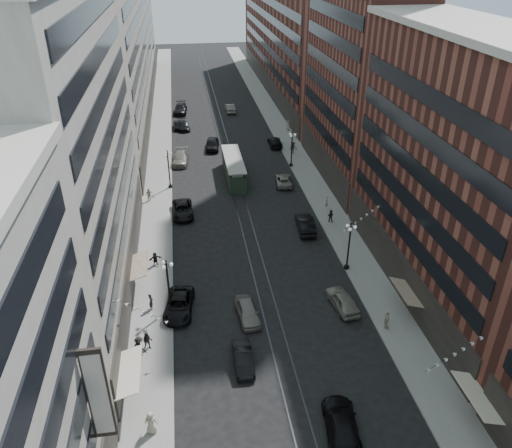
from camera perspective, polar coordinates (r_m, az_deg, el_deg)
ground at (r=76.22m, az=-2.79°, el=6.16°), size 220.00×220.00×0.00m
sidewalk_west at (r=85.26m, az=-10.97°, el=8.30°), size 4.00×180.00×0.15m
sidewalk_east at (r=86.99m, az=3.80°, el=9.21°), size 4.00×180.00×0.15m
rail_west at (r=85.40m, az=-3.99°, el=8.76°), size 0.12×180.00×0.02m
rail_east at (r=85.51m, az=-3.05°, el=8.82°), size 0.12×180.00×0.02m
building_west_mid at (r=46.76m, az=-20.81°, el=7.28°), size 8.00×36.00×28.00m
building_west_far at (r=107.52m, az=-14.78°, el=19.45°), size 8.00×90.00×26.00m
building_east_mid at (r=48.10m, az=21.92°, el=5.06°), size 8.00×30.00×24.00m
building_east_tower at (r=70.41m, az=12.08°, el=21.44°), size 8.00×26.00×42.00m
building_east_far at (r=118.49m, az=3.31°, el=20.67°), size 8.00×72.00×24.00m
lamppost_sw_far at (r=46.47m, az=-10.01°, el=-6.71°), size 1.03×1.14×5.52m
lamppost_sw_mid at (r=70.15m, az=-9.95°, el=6.34°), size 1.03×1.14×5.52m
lamppost_se_far at (r=52.21m, az=10.58°, el=-2.33°), size 1.03×1.14×5.52m
lamppost_se_mid at (r=76.43m, az=4.10°, el=8.69°), size 1.03×1.14×5.52m
streetcar at (r=72.92m, az=-2.57°, el=6.28°), size 2.52×11.37×3.14m
car_2 at (r=47.59m, az=-8.79°, el=-9.14°), size 3.22×5.72×1.51m
car_4 at (r=48.21m, az=9.88°, el=-8.59°), size 2.47×4.93×1.61m
car_5 at (r=42.07m, az=-1.48°, el=-15.06°), size 1.49×4.25×1.40m
car_6 at (r=38.12m, az=9.74°, el=-21.60°), size 2.95×5.78×1.61m
pedestrian_1 at (r=38.06m, az=-11.93°, el=-21.30°), size 1.01×0.67×1.90m
pedestrian_2 at (r=44.02m, az=-12.30°, el=-12.93°), size 0.84×0.48×1.69m
pedestrian_4 at (r=46.44m, az=14.72°, el=-10.56°), size 0.72×1.14×1.81m
car_7 at (r=63.62m, az=-8.39°, el=1.62°), size 2.72×5.58×1.53m
car_8 at (r=79.36m, az=-8.63°, el=7.48°), size 2.92×6.03×1.69m
car_9 at (r=95.06m, az=-8.93°, el=11.10°), size 1.81×4.12×1.38m
car_10 at (r=59.81m, az=5.67°, el=-0.01°), size 2.22×5.38×1.73m
car_11 at (r=71.30m, az=3.19°, el=5.02°), size 2.81×5.10×1.35m
car_12 at (r=85.60m, az=2.19°, el=9.38°), size 2.22×5.13×1.47m
car_13 at (r=84.37m, az=-5.00°, el=9.09°), size 2.61×5.36×1.76m
car_14 at (r=104.03m, az=-3.00°, el=13.10°), size 1.81×4.95×1.62m
pedestrian_5 at (r=54.14m, az=-11.45°, el=-3.91°), size 1.46×0.83×1.51m
pedestrian_6 at (r=67.75m, az=-12.13°, el=3.32°), size 1.12×0.75×1.76m
pedestrian_7 at (r=61.85m, az=8.50°, el=0.94°), size 0.88×0.73×1.59m
pedestrian_8 at (r=65.14m, az=8.04°, el=2.54°), size 0.69×0.67×1.60m
pedestrian_9 at (r=82.11m, az=4.25°, el=8.70°), size 1.27×0.63×1.90m
car_extra_0 at (r=104.29m, az=-8.62°, el=12.89°), size 2.95×6.22×1.75m
car_extra_1 at (r=46.31m, az=-0.96°, el=-9.97°), size 2.22×4.67×1.54m
car_extra_2 at (r=94.62m, az=-8.32°, el=11.08°), size 2.62×5.14×1.43m
pedestrian_extra_0 at (r=48.08m, az=-11.90°, el=-8.67°), size 0.44×0.64×1.68m
pedestrian_extra_1 at (r=92.76m, az=3.65°, el=11.18°), size 0.85×1.02×1.84m
pedestrian_extra_2 at (r=43.48m, az=-13.17°, el=-13.47°), size 1.28×1.21×1.93m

